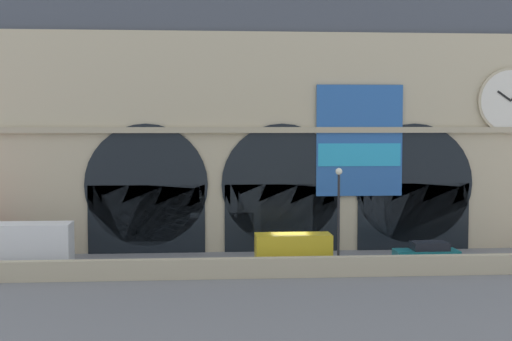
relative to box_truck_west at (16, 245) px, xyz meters
name	(u,v)px	position (x,y,z in m)	size (l,w,h in m)	color
ground_plane	(290,264)	(18.49, 0.65, -1.70)	(200.00, 200.00, 0.00)	slate
quay_parapet_wall	(298,267)	(18.49, -3.72, -1.06)	(90.00, 0.70, 1.27)	#BCAD8C
station_building	(279,115)	(18.53, 8.33, 8.71)	(42.98, 5.75, 21.46)	#BCAD8C
box_truck_west	(16,245)	(0.00, 0.00, 0.00)	(7.50, 2.91, 3.12)	black
van_center	(293,248)	(18.63, -0.07, -0.45)	(5.20, 2.48, 2.20)	gold
car_mideast	(427,253)	(27.99, -0.21, -0.90)	(4.40, 2.22, 1.55)	#19727A
street_lamp_quayside	(339,206)	(21.21, -2.92, 2.71)	(0.44, 0.44, 6.90)	black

